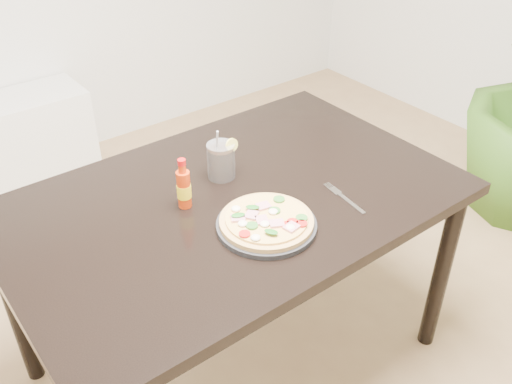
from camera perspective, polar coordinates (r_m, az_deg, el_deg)
floor at (r=2.23m, az=9.90°, el=-18.37°), size 4.50×4.50×0.00m
dining_table at (r=1.82m, az=-2.31°, el=-2.55°), size 1.40×0.90×0.75m
plate at (r=1.64m, az=1.05°, el=-3.35°), size 0.29×0.29×0.02m
pizza at (r=1.62m, az=1.06°, el=-2.84°), size 0.27×0.27×0.03m
hot_sauce_bottle at (r=1.70m, az=-7.23°, el=0.40°), size 0.04×0.04×0.16m
cola_cup at (r=1.84m, az=-3.50°, el=3.08°), size 0.10×0.09×0.18m
fork at (r=1.78m, az=8.71°, el=-0.52°), size 0.04×0.19×0.00m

